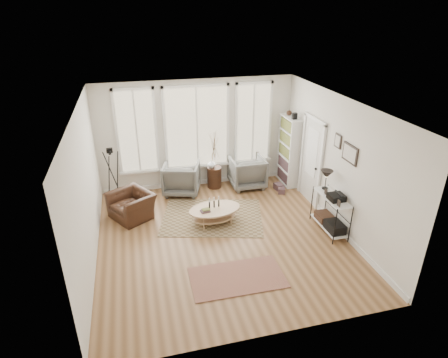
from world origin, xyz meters
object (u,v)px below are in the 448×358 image
object	(u,v)px
low_shelf	(331,210)
armchair_left	(182,178)
coffee_table	(214,212)
accent_chair	(132,205)
armchair_right	(247,172)
side_table	(214,160)
bookcase	(289,151)

from	to	relation	value
low_shelf	armchair_left	distance (m)	3.91
coffee_table	accent_chair	bearing A→B (deg)	157.89
coffee_table	armchair_right	bearing A→B (deg)	52.04
armchair_right	side_table	distance (m)	0.97
bookcase	low_shelf	size ratio (longest dim) A/B	1.58
bookcase	accent_chair	world-z (taller)	bookcase
armchair_right	side_table	world-z (taller)	side_table
side_table	coffee_table	bearing A→B (deg)	-102.80
low_shelf	armchair_right	size ratio (longest dim) A/B	1.40
bookcase	armchair_right	world-z (taller)	bookcase
bookcase	accent_chair	xyz separation A→B (m)	(-4.28, -0.87, -0.65)
bookcase	accent_chair	size ratio (longest dim) A/B	2.16
low_shelf	side_table	distance (m)	3.40
armchair_left	side_table	world-z (taller)	side_table
armchair_left	armchair_right	size ratio (longest dim) A/B	1.00
bookcase	coffee_table	xyz separation A→B (m)	(-2.46, -1.61, -0.66)
armchair_left	coffee_table	bearing A→B (deg)	123.03
armchair_left	bookcase	bearing A→B (deg)	-165.18
bookcase	coffee_table	bearing A→B (deg)	-146.83
low_shelf	armchair_right	distance (m)	2.80
accent_chair	side_table	bearing A→B (deg)	84.13
side_table	low_shelf	bearing A→B (deg)	-54.13
bookcase	low_shelf	world-z (taller)	bookcase
bookcase	armchair_right	size ratio (longest dim) A/B	2.21
bookcase	armchair_left	size ratio (longest dim) A/B	2.20
coffee_table	accent_chair	size ratio (longest dim) A/B	1.34
bookcase	side_table	distance (m)	2.06
bookcase	armchair_right	xyz separation A→B (m)	(-1.16, 0.05, -0.53)
armchair_right	bookcase	bearing A→B (deg)	177.38
low_shelf	coffee_table	xyz separation A→B (m)	(-2.40, 0.91, -0.22)
low_shelf	accent_chair	bearing A→B (deg)	158.62
side_table	bookcase	bearing A→B (deg)	-6.29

